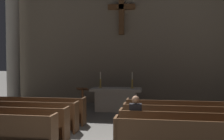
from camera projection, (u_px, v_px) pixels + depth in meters
pew_left_row_2 at (8, 122)px, 7.77m from camera, size 3.53×0.50×0.95m
pew_left_row_3 at (23, 115)px, 8.72m from camera, size 3.53×0.50×0.95m
pew_left_row_4 at (36, 110)px, 9.66m from camera, size 3.53×0.50×0.95m
pew_right_row_1 at (193, 140)px, 6.08m from camera, size 3.53×0.50×0.95m
pew_right_row_2 at (188, 129)px, 7.02m from camera, size 3.53×0.50×0.95m
pew_right_row_3 at (184, 121)px, 7.96m from camera, size 3.53×0.50×0.95m
pew_right_row_4 at (181, 114)px, 8.90m from camera, size 3.53×0.50×0.95m
column_left_third at (13, 34)px, 13.49m from camera, size 0.96×0.96×7.14m
altar at (116, 99)px, 11.90m from camera, size 2.20×0.90×1.01m
candlestick_left at (100, 83)px, 11.98m from camera, size 0.16×0.16×0.70m
candlestick_right at (132, 83)px, 11.77m from camera, size 0.16×0.16×0.70m
apse_with_cross at (122, 22)px, 13.92m from camera, size 11.60×0.50×8.28m
lectern at (83, 102)px, 10.90m from camera, size 0.44×0.36×1.15m
lone_worshipper at (136, 119)px, 7.25m from camera, size 0.32×0.43×1.32m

